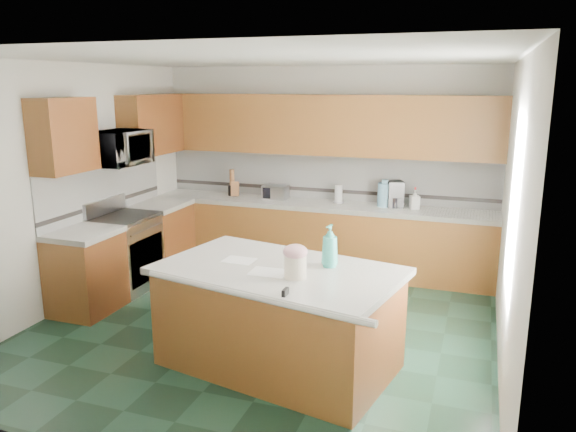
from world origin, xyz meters
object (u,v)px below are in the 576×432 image
at_px(treat_jar, 295,267).
at_px(knife_block, 235,189).
at_px(island_top, 278,271).
at_px(toaster_oven, 275,192).
at_px(soap_bottle_island, 330,246).
at_px(island_base, 278,320).
at_px(coffee_maker, 395,194).

bearing_deg(treat_jar, knife_block, 105.51).
bearing_deg(island_top, toaster_oven, 122.44).
bearing_deg(knife_block, soap_bottle_island, -72.14).
relative_size(island_top, knife_block, 10.21).
relative_size(island_base, toaster_oven, 5.96).
bearing_deg(knife_block, coffee_maker, -20.17).
bearing_deg(soap_bottle_island, treat_jar, -106.00).
distance_m(soap_bottle_island, knife_block, 3.32).
bearing_deg(soap_bottle_island, toaster_oven, 130.76).
bearing_deg(toaster_oven, coffee_maker, 2.95).
xyz_separation_m(treat_jar, toaster_oven, (-1.28, 2.95, -0.00)).
xyz_separation_m(toaster_oven, coffee_maker, (1.63, 0.03, 0.07)).
bearing_deg(treat_jar, toaster_oven, 96.38).
height_order(soap_bottle_island, knife_block, soap_bottle_island).
bearing_deg(coffee_maker, knife_block, 160.14).
distance_m(soap_bottle_island, toaster_oven, 2.97).
bearing_deg(treat_jar, coffee_maker, 66.34).
bearing_deg(island_top, treat_jar, -29.80).
distance_m(island_base, knife_block, 3.28).
distance_m(knife_block, coffee_maker, 2.23).
bearing_deg(island_base, soap_bottle_island, 34.99).
xyz_separation_m(island_base, soap_bottle_island, (0.41, 0.18, 0.68)).
relative_size(island_base, knife_block, 9.71).
distance_m(island_top, coffee_maker, 2.86).
relative_size(island_base, coffee_maker, 5.82).
bearing_deg(treat_jar, island_top, 121.72).
bearing_deg(knife_block, island_top, -79.83).
height_order(knife_block, coffee_maker, coffee_maker).
xyz_separation_m(island_top, coffee_maker, (0.57, 2.79, 0.20)).
bearing_deg(island_base, treat_jar, -29.80).
xyz_separation_m(island_top, treat_jar, (0.22, -0.19, 0.13)).
bearing_deg(island_base, toaster_oven, 122.44).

